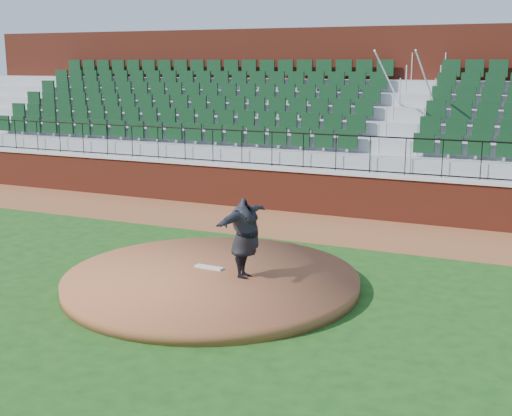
{
  "coord_description": "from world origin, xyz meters",
  "views": [
    {
      "loc": [
        5.64,
        -11.1,
        4.3
      ],
      "look_at": [
        0.0,
        1.5,
        1.3
      ],
      "focal_mm": 47.28,
      "sensor_mm": 36.0,
      "label": 1
    }
  ],
  "objects": [
    {
      "name": "ground",
      "position": [
        0.0,
        0.0,
        0.0
      ],
      "size": [
        90.0,
        90.0,
        0.0
      ],
      "primitive_type": "plane",
      "color": "#184513",
      "rests_on": "ground"
    },
    {
      "name": "wall_railing",
      "position": [
        0.0,
        7.0,
        1.8
      ],
      "size": [
        34.0,
        0.05,
        1.0
      ],
      "primitive_type": null,
      "color": "black",
      "rests_on": "wall_cap"
    },
    {
      "name": "concourse_wall",
      "position": [
        0.0,
        12.52,
        2.75
      ],
      "size": [
        34.0,
        0.5,
        5.5
      ],
      "primitive_type": "cube",
      "color": "maroon",
      "rests_on": "ground"
    },
    {
      "name": "pitchers_mound",
      "position": [
        -0.27,
        -0.01,
        0.12
      ],
      "size": [
        5.74,
        5.74,
        0.25
      ],
      "primitive_type": "cylinder",
      "color": "brown",
      "rests_on": "ground"
    },
    {
      "name": "seating_stands",
      "position": [
        0.0,
        9.72,
        2.3
      ],
      "size": [
        34.0,
        5.1,
        4.6
      ],
      "primitive_type": null,
      "color": "gray",
      "rests_on": "ground"
    },
    {
      "name": "pitcher",
      "position": [
        0.4,
        0.1,
        1.03
      ],
      "size": [
        0.53,
        1.92,
        1.56
      ],
      "primitive_type": "imported",
      "rotation": [
        0.0,
        0.0,
        1.56
      ],
      "color": "black",
      "rests_on": "pitchers_mound"
    },
    {
      "name": "field_wall",
      "position": [
        0.0,
        7.0,
        0.6
      ],
      "size": [
        34.0,
        0.35,
        1.2
      ],
      "primitive_type": "cube",
      "color": "maroon",
      "rests_on": "ground"
    },
    {
      "name": "pitching_rubber",
      "position": [
        -0.5,
        0.32,
        0.27
      ],
      "size": [
        0.61,
        0.18,
        0.04
      ],
      "primitive_type": "cube",
      "rotation": [
        0.0,
        0.0,
        -0.05
      ],
      "color": "silver",
      "rests_on": "pitchers_mound"
    },
    {
      "name": "wall_cap",
      "position": [
        0.0,
        7.0,
        1.25
      ],
      "size": [
        34.0,
        0.45,
        0.1
      ],
      "primitive_type": "cube",
      "color": "#B7B7B7",
      "rests_on": "field_wall"
    },
    {
      "name": "warning_track",
      "position": [
        0.0,
        5.4,
        0.01
      ],
      "size": [
        34.0,
        3.2,
        0.01
      ],
      "primitive_type": "cube",
      "color": "brown",
      "rests_on": "ground"
    }
  ]
}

